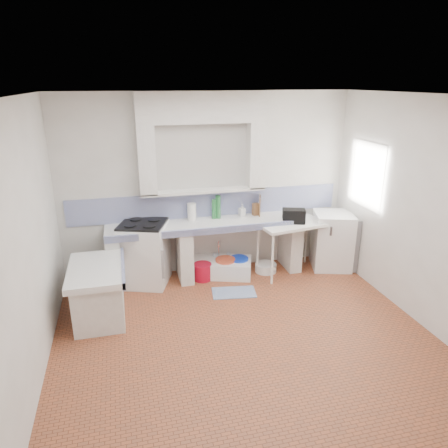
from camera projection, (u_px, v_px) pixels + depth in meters
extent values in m
plane|color=#974A2B|center=(244.00, 335.00, 5.02)|extent=(4.50, 4.50, 0.00)
plane|color=silver|center=(249.00, 95.00, 4.10)|extent=(4.50, 4.50, 0.00)
plane|color=silver|center=(208.00, 185.00, 6.39)|extent=(4.50, 0.00, 4.50)
plane|color=silver|center=(335.00, 326.00, 2.73)|extent=(4.50, 0.00, 4.50)
plane|color=silver|center=(27.00, 246.00, 4.04)|extent=(0.00, 4.50, 4.50)
plane|color=silver|center=(420.00, 212.00, 5.08)|extent=(0.00, 4.50, 4.50)
cube|color=silver|center=(202.00, 107.00, 5.86)|extent=(1.90, 0.25, 0.45)
cube|color=#371E11|center=(378.00, 175.00, 6.15)|extent=(0.35, 0.86, 1.06)
cube|color=white|center=(372.00, 150.00, 5.99)|extent=(0.01, 0.84, 0.24)
cube|color=white|center=(206.00, 225.00, 6.27)|extent=(3.00, 0.60, 0.08)
cube|color=navy|center=(210.00, 231.00, 6.01)|extent=(3.00, 0.04, 0.10)
cube|color=silver|center=(114.00, 261.00, 6.09)|extent=(0.20, 0.55, 0.82)
cube|color=silver|center=(185.00, 254.00, 6.34)|extent=(0.20, 0.55, 0.82)
cube|color=silver|center=(290.00, 244.00, 6.74)|extent=(0.20, 0.55, 0.82)
cube|color=white|center=(96.00, 270.00, 5.23)|extent=(0.70, 1.10, 0.08)
cube|color=silver|center=(99.00, 294.00, 5.35)|extent=(0.60, 1.00, 0.62)
cube|color=navy|center=(123.00, 267.00, 5.31)|extent=(0.04, 1.10, 0.10)
cube|color=navy|center=(209.00, 204.00, 6.47)|extent=(4.27, 0.03, 0.40)
cube|color=white|center=(145.00, 254.00, 6.19)|extent=(0.84, 0.82, 0.94)
cube|color=white|center=(221.00, 268.00, 6.56)|extent=(1.05, 0.78, 0.23)
cube|color=white|center=(290.00, 248.00, 6.53)|extent=(1.10, 0.73, 0.05)
cube|color=white|center=(332.00, 240.00, 6.73)|extent=(0.74, 0.74, 0.93)
cylinder|color=#B40B23|center=(203.00, 272.00, 6.39)|extent=(0.37, 0.37, 0.26)
cylinder|color=#D24D2C|center=(225.00, 267.00, 6.51)|extent=(0.40, 0.40, 0.29)
cylinder|color=#1037CF|center=(239.00, 266.00, 6.56)|extent=(0.34, 0.34, 0.28)
cylinder|color=white|center=(266.00, 268.00, 6.68)|extent=(0.46, 0.46, 0.13)
cylinder|color=silver|center=(215.00, 262.00, 6.68)|extent=(0.10, 0.10, 0.30)
cylinder|color=silver|center=(229.00, 261.00, 6.74)|extent=(0.08, 0.08, 0.28)
cube|color=black|center=(294.00, 216.00, 6.36)|extent=(0.39, 0.30, 0.22)
cylinder|color=#267137|center=(214.00, 209.00, 6.38)|extent=(0.07, 0.07, 0.31)
cylinder|color=#267137|center=(218.00, 207.00, 6.38)|extent=(0.08, 0.08, 0.36)
cube|color=olive|center=(256.00, 209.00, 6.56)|extent=(0.11, 0.10, 0.20)
cube|color=olive|center=(260.00, 206.00, 6.55)|extent=(0.09, 0.22, 0.31)
cylinder|color=white|center=(192.00, 212.00, 6.30)|extent=(0.15, 0.15, 0.27)
imported|color=white|center=(242.00, 210.00, 6.50)|extent=(0.11, 0.11, 0.20)
cube|color=navy|center=(234.00, 292.00, 6.02)|extent=(0.68, 0.45, 0.01)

